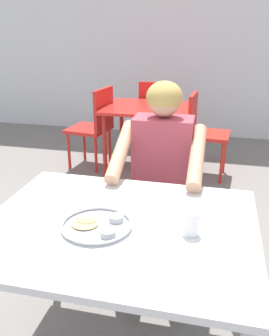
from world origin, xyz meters
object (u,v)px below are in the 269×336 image
(table_foreground, at_px, (119,238))
(table_background_red, at_px, (148,114))
(chair_red_left, at_px, (95,123))
(chair_red_far, at_px, (156,112))
(chair_foreground, at_px, (164,191))
(chair_red_right, at_px, (202,129))
(thali_tray, at_px, (97,225))
(drinking_cup, at_px, (190,222))
(diner_foreground, at_px, (160,170))

(table_foreground, relative_size, table_background_red, 1.26)
(chair_red_left, bearing_deg, chair_red_far, 47.44)
(table_foreground, bearing_deg, chair_red_left, 111.30)
(table_foreground, bearing_deg, chair_red_far, 96.97)
(table_foreground, height_order, chair_foreground, chair_foreground)
(chair_red_right, bearing_deg, thali_tray, -97.00)
(chair_foreground, bearing_deg, thali_tray, -98.75)
(drinking_cup, bearing_deg, diner_foreground, 109.02)
(thali_tray, distance_m, table_background_red, 2.47)
(chair_red_right, bearing_deg, table_background_red, 176.99)
(drinking_cup, xyz_separation_m, diner_foreground, (-0.23, 0.65, -0.06))
(chair_red_left, xyz_separation_m, chair_red_far, (0.56, 0.61, 0.01))
(chair_foreground, bearing_deg, table_background_red, 104.86)
(thali_tray, relative_size, chair_foreground, 0.35)
(table_foreground, height_order, chair_red_right, chair_red_right)
(diner_foreground, height_order, chair_red_far, diner_foreground)
(table_background_red, bearing_deg, chair_foreground, -75.14)
(table_foreground, distance_m, chair_foreground, 0.88)
(table_background_red, xyz_separation_m, chair_red_left, (-0.58, -0.04, -0.11))
(chair_foreground, relative_size, diner_foreground, 0.69)
(thali_tray, relative_size, diner_foreground, 0.24)
(drinking_cup, relative_size, chair_red_far, 0.11)
(chair_red_far, bearing_deg, diner_foreground, -79.53)
(thali_tray, distance_m, drinking_cup, 0.37)
(chair_red_left, bearing_deg, table_background_red, 4.02)
(thali_tray, height_order, chair_red_far, chair_red_far)
(chair_red_left, relative_size, chair_red_right, 1.02)
(table_foreground, bearing_deg, chair_foreground, 85.65)
(chair_foreground, bearing_deg, table_foreground, -94.35)
(chair_red_right, bearing_deg, diner_foreground, -95.10)
(chair_foreground, bearing_deg, diner_foreground, -89.38)
(table_foreground, relative_size, diner_foreground, 0.93)
(thali_tray, bearing_deg, drinking_cup, 5.65)
(table_foreground, relative_size, chair_red_far, 1.27)
(chair_foreground, bearing_deg, drinking_cup, -75.41)
(table_foreground, relative_size, thali_tray, 3.86)
(chair_foreground, bearing_deg, chair_red_left, 123.32)
(drinking_cup, distance_m, table_background_red, 2.51)
(drinking_cup, height_order, chair_red_far, chair_red_far)
(drinking_cup, xyz_separation_m, table_background_red, (-0.64, 2.42, -0.17))
(table_foreground, height_order, chair_red_far, chair_red_far)
(drinking_cup, bearing_deg, chair_foreground, 104.59)
(table_foreground, relative_size, chair_red_left, 1.28)
(chair_red_right, distance_m, chair_red_far, 0.84)
(diner_foreground, xyz_separation_m, chair_red_far, (-0.43, 2.33, -0.21))
(drinking_cup, distance_m, chair_foreground, 0.95)
(chair_red_left, xyz_separation_m, chair_red_right, (1.14, 0.01, 0.00))
(chair_foreground, bearing_deg, chair_red_right, 84.06)
(thali_tray, height_order, chair_red_left, chair_red_left)
(table_background_red, distance_m, chair_red_far, 0.58)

